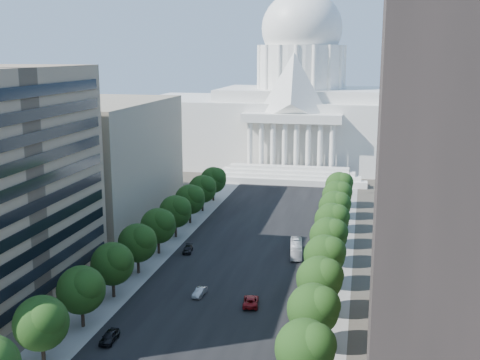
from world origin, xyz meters
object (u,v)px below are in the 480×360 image
Objects in this scene: car_dark_a at (109,337)px; car_silver at (200,292)px; car_dark_b at (188,250)px; city_bus at (296,249)px; car_red at (251,301)px.

car_silver is (8.58, 19.47, -0.12)m from car_dark_a.
car_silver is 0.93× the size of car_dark_b.
city_bus reaches higher than car_silver.
car_red is at bearing -6.64° from car_silver.
car_dark_a is 21.28m from car_silver.
car_silver reaches higher than car_dark_b.
car_dark_a is at bearing 35.90° from car_red.
car_dark_a is 50.38m from city_bus.
car_dark_b is at bearing 117.82° from car_silver.
car_dark_a is 0.46× the size of city_bus.
city_bus is (4.66, 27.61, 0.66)m from car_red.
city_bus reaches higher than car_dark_a.
city_bus is at bearing 66.87° from car_silver.
car_red is 0.54× the size of city_bus.
car_silver is 0.76× the size of car_red.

